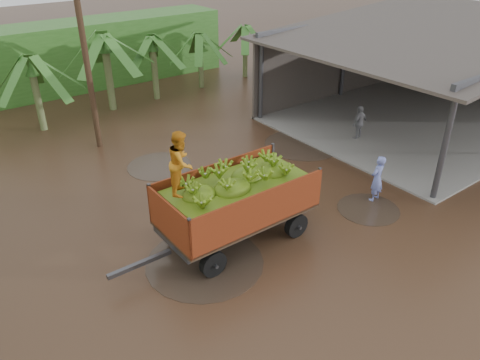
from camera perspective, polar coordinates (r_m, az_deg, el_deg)
name	(u,v)px	position (r m, az deg, el deg)	size (l,w,h in m)	color
ground	(246,203)	(15.93, 0.69, -2.77)	(100.00, 100.00, 0.00)	black
packing_shed	(419,63)	(24.37, 21.02, 13.12)	(12.78, 10.80, 4.76)	gray
hedge_north	(35,62)	(28.22, -23.72, 13.08)	(22.00, 3.00, 3.60)	#2D661E
banana_trailer	(236,199)	(13.43, -0.54, -2.36)	(6.32, 2.24, 3.83)	#AB3A18
man_blue	(377,179)	(16.36, 16.37, 0.18)	(0.60, 0.39, 1.64)	#6E7AC9
man_grey	(359,123)	(21.00, 14.33, 6.79)	(0.91, 0.38, 1.55)	gray
utility_pole	(85,54)	(19.66, -18.33, 14.36)	(1.20, 0.24, 7.69)	#47301E
banana_plants	(31,130)	(18.70, -24.08, 5.64)	(24.18, 19.91, 3.94)	#2D661E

